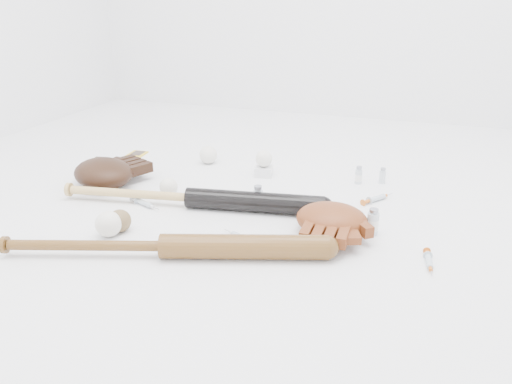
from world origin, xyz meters
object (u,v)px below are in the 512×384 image
(glove_dark, at_px, (103,173))
(bat_wood, at_px, (164,246))
(bat_dark, at_px, (190,198))
(pedestal, at_px, (264,171))

(glove_dark, bearing_deg, bat_wood, -15.24)
(bat_dark, relative_size, pedestal, 13.90)
(bat_wood, distance_m, glove_dark, 0.64)
(bat_wood, height_order, pedestal, bat_wood)
(bat_wood, bearing_deg, pedestal, 67.63)
(pedestal, bearing_deg, glove_dark, -150.48)
(glove_dark, relative_size, pedestal, 4.28)
(bat_dark, height_order, glove_dark, glove_dark)
(bat_wood, bearing_deg, glove_dark, 121.37)
(bat_dark, xyz_separation_m, pedestal, (0.14, 0.38, -0.02))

